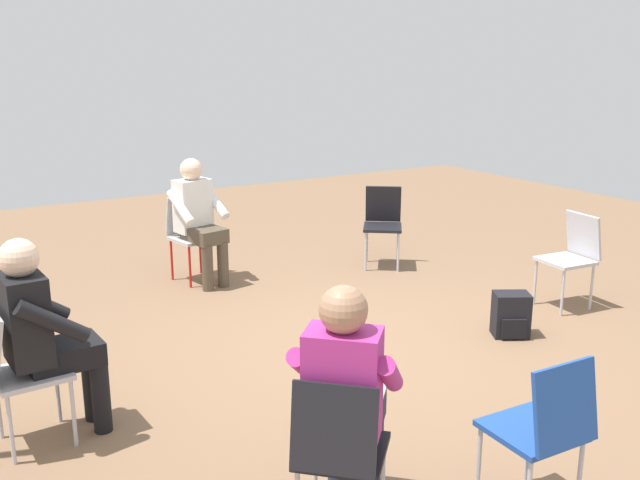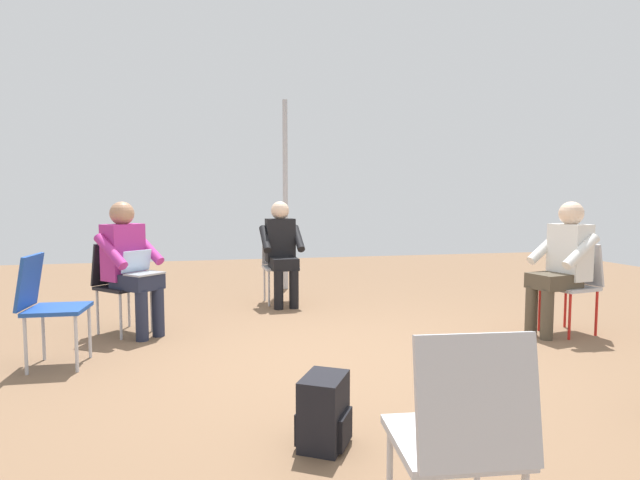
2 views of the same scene
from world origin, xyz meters
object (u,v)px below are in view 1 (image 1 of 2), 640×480
chair_southeast (339,448)px  chair_north (572,253)px  chair_west (190,231)px  person_in_white (198,215)px  chair_south (17,367)px  chair_east (544,426)px  backpack_near_laptop_user (511,317)px  person_with_laptop (347,391)px  person_in_black (44,328)px  chair_northwest (383,220)px

chair_southeast → chair_north: size_ratio=1.00×
chair_southeast → chair_west: (-4.19, 0.93, 0.00)m
person_in_white → chair_south: bearing=38.2°
chair_east → chair_west: bearing=92.6°
chair_north → chair_west: bearing=51.3°
backpack_near_laptop_user → chair_south: bearing=-94.1°
chair_north → backpack_near_laptop_user: 1.06m
chair_south → person_with_laptop: (1.55, 1.21, 0.20)m
person_with_laptop → backpack_near_laptop_user: person_with_laptop is taller
person_in_black → person_in_white: (-2.35, 1.89, 0.00)m
chair_east → person_in_black: (-2.03, -1.87, 0.20)m
person_with_laptop → person_in_white: 4.00m
person_with_laptop → backpack_near_laptop_user: bearing=72.2°
chair_south → backpack_near_laptop_user: 3.69m
chair_southeast → chair_south: size_ratio=1.00×
chair_north → chair_south: size_ratio=1.00×
chair_west → person_with_laptop: bearing=68.0°
chair_west → chair_north: size_ratio=1.00×
chair_north → chair_east: bearing=133.1°
person_with_laptop → chair_north: bearing=68.4°
chair_southeast → person_in_white: 4.15m
chair_west → backpack_near_laptop_user: size_ratio=2.36×
person_in_white → person_with_laptop: bearing=67.1°
chair_west → backpack_near_laptop_user: 3.25m
chair_west → backpack_near_laptop_user: bearing=109.7°
chair_south → person_in_white: (-2.36, 2.06, 0.20)m
chair_north → person_in_black: person_in_black is taller
chair_south → chair_southeast: bearing=30.3°
chair_west → person_in_white: (0.16, 0.03, 0.20)m
person_with_laptop → person_in_black: same height
chair_east → person_with_laptop: 0.97m
chair_northwest → person_with_laptop: size_ratio=0.69×
person_in_white → chair_northwest: bearing=156.1°
backpack_near_laptop_user → chair_north: bearing=103.5°
backpack_near_laptop_user → chair_northwest: bearing=171.9°
person_in_black → person_with_laptop: bearing=31.0°
chair_northwest → chair_north: bearing=146.0°
chair_south → person_in_white: person_in_white is taller
chair_northwest → chair_north: 2.05m
chair_southeast → person_with_laptop: size_ratio=0.69×
chair_southeast → backpack_near_laptop_user: 2.95m
chair_southeast → chair_south: (-1.67, -1.10, 0.00)m
chair_west → chair_south: bearing=40.5°
chair_east → person_in_black: size_ratio=0.69×
person_in_black → backpack_near_laptop_user: person_in_black is taller
chair_east → person_in_black: person_in_black is taller
chair_south → person_in_white: 3.14m
person_with_laptop → person_in_black: bearing=168.4°
chair_southeast → person_in_white: person_in_white is taller
chair_south → person_in_black: (-0.01, 0.17, 0.20)m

